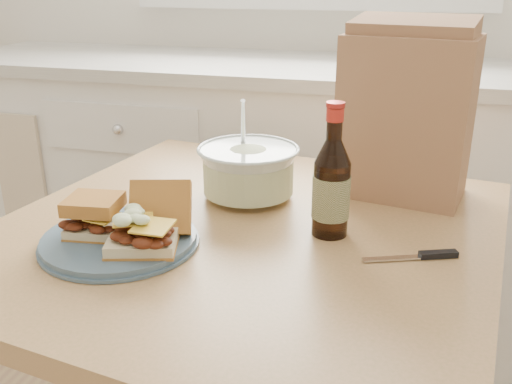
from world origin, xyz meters
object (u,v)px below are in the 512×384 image
(coleslaw_bowl, at_px, (248,173))
(paper_bag, at_px, (406,118))
(dining_table, at_px, (245,278))
(plate, at_px, (120,240))
(beer_bottle, at_px, (331,187))

(coleslaw_bowl, distance_m, paper_bag, 0.35)
(coleslaw_bowl, height_order, paper_bag, paper_bag)
(dining_table, bearing_deg, plate, -136.65)
(coleslaw_bowl, bearing_deg, plate, -119.29)
(dining_table, bearing_deg, beer_bottle, 12.76)
(plate, bearing_deg, coleslaw_bowl, 60.71)
(plate, xyz_separation_m, beer_bottle, (0.35, 0.15, 0.08))
(beer_bottle, bearing_deg, paper_bag, 43.65)
(dining_table, distance_m, coleslaw_bowl, 0.23)
(dining_table, height_order, paper_bag, paper_bag)
(coleslaw_bowl, bearing_deg, beer_bottle, -34.47)
(plate, relative_size, beer_bottle, 1.10)
(beer_bottle, xyz_separation_m, paper_bag, (0.12, 0.25, 0.08))
(dining_table, bearing_deg, coleslaw_bowl, 111.74)
(dining_table, distance_m, beer_bottle, 0.26)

